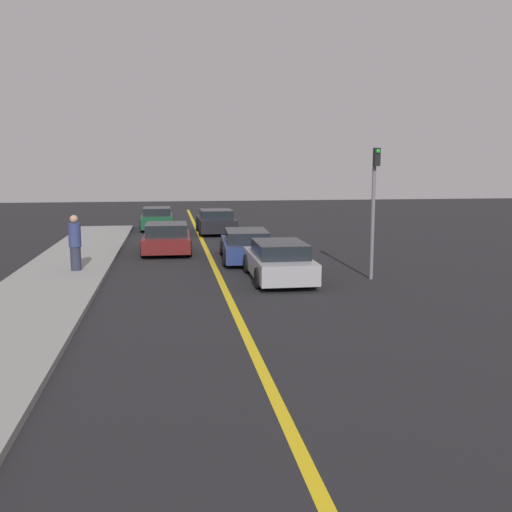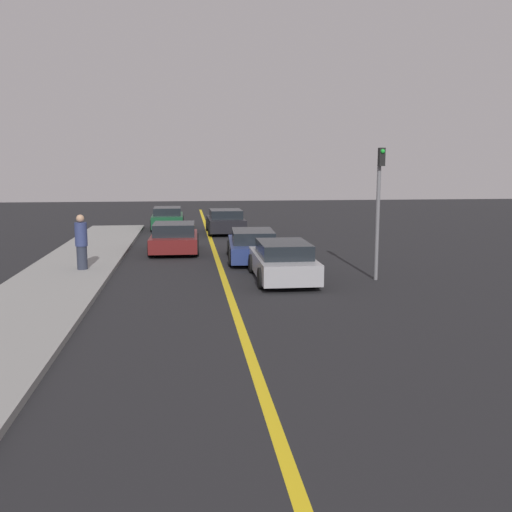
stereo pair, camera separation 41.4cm
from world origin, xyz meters
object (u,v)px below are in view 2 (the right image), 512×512
Objects in this scene: car_ahead_center at (252,245)px; pedestrian_mid_group at (81,242)px; car_parked_left_lot at (226,222)px; car_far_distant at (174,238)px; traffic_light at (379,200)px; car_near_right_lane at (283,261)px; car_oncoming_far at (168,218)px.

car_ahead_center is 6.31m from pedestrian_mid_group.
car_far_distant is at bearing -112.20° from car_parked_left_lot.
traffic_light is at bearing -13.55° from pedestrian_mid_group.
pedestrian_mid_group is at bearing 164.06° from car_near_right_lane.
car_near_right_lane is 2.26× the size of pedestrian_mid_group.
car_far_distant is (-2.99, 2.45, 0.03)m from car_ahead_center.
car_near_right_lane is at bearing -60.18° from car_far_distant.
car_parked_left_lot reaches higher than car_oncoming_far.
traffic_light is at bearing -45.26° from car_far_distant.
car_near_right_lane is at bearing -79.61° from car_ahead_center.
car_parked_left_lot is (2.59, 6.58, 0.03)m from car_far_distant.
pedestrian_mid_group is at bearing -100.69° from car_oncoming_far.
traffic_light is (2.93, -0.36, 1.92)m from car_near_right_lane.
car_parked_left_lot is at bearing 106.09° from traffic_light.
car_parked_left_lot is (-0.90, 12.94, 0.03)m from car_near_right_lane.
car_oncoming_far is at bearing 105.25° from car_near_right_lane.
car_parked_left_lot is (-0.39, 9.03, 0.06)m from car_ahead_center.
car_near_right_lane is 1.05× the size of car_parked_left_lot.
car_far_distant is at bearing 56.35° from pedestrian_mid_group.
traffic_light is (6.43, -6.73, 1.92)m from car_far_distant.
car_parked_left_lot is 0.99× the size of car_oncoming_far.
car_far_distant reaches higher than car_near_right_lane.
car_parked_left_lot reaches higher than car_ahead_center.
traffic_light is at bearing -66.50° from car_oncoming_far.
car_oncoming_far is at bearing 114.00° from traffic_light.
traffic_light reaches higher than car_far_distant.
car_far_distant is (-3.50, 6.36, 0.00)m from car_near_right_lane.
traffic_light is at bearing -74.58° from car_parked_left_lot.
car_near_right_lane is at bearing -86.68° from car_parked_left_lot.
car_ahead_center is at bearing 18.63° from pedestrian_mid_group.
car_oncoming_far is at bearing 79.81° from pedestrian_mid_group.
car_parked_left_lot reaches higher than car_near_right_lane.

